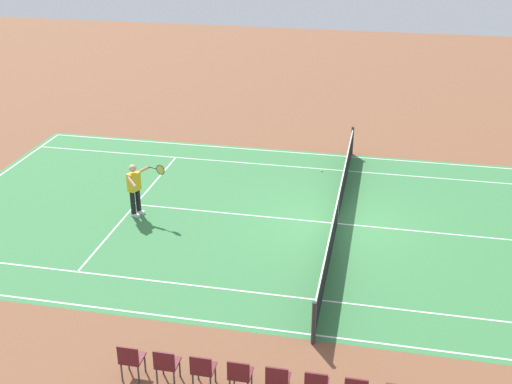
% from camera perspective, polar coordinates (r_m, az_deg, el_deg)
% --- Properties ---
extents(ground_plane, '(60.00, 60.00, 0.00)m').
position_cam_1_polar(ground_plane, '(19.62, 7.13, -2.76)').
color(ground_plane, brown).
extents(court_slab, '(24.20, 11.40, 0.00)m').
position_cam_1_polar(court_slab, '(19.62, 7.13, -2.76)').
color(court_slab, '#387A42').
rests_on(court_slab, ground_plane).
extents(court_line_markings, '(23.85, 11.05, 0.01)m').
position_cam_1_polar(court_line_markings, '(19.62, 7.13, -2.75)').
color(court_line_markings, white).
rests_on(court_line_markings, ground_plane).
extents(tennis_net, '(0.10, 11.70, 1.08)m').
position_cam_1_polar(tennis_net, '(19.40, 7.20, -1.48)').
color(tennis_net, '#2D2D33').
rests_on(tennis_net, ground_plane).
extents(tennis_player_near, '(1.18, 0.74, 1.70)m').
position_cam_1_polar(tennis_player_near, '(19.94, -10.53, 0.43)').
color(tennis_player_near, black).
rests_on(tennis_player_near, ground_plane).
extents(tennis_ball, '(0.07, 0.07, 0.07)m').
position_cam_1_polar(tennis_ball, '(23.16, 5.77, 1.86)').
color(tennis_ball, '#CCE01E').
rests_on(tennis_ball, ground_plane).
extents(spectator_chair_2, '(0.44, 0.44, 0.88)m').
position_cam_1_polar(spectator_chair_2, '(12.94, 5.32, -16.46)').
color(spectator_chair_2, '#38383D').
rests_on(spectator_chair_2, ground_plane).
extents(spectator_chair_3, '(0.44, 0.44, 0.88)m').
position_cam_1_polar(spectator_chair_3, '(13.01, 1.91, -16.07)').
color(spectator_chair_3, '#38383D').
rests_on(spectator_chair_3, ground_plane).
extents(spectator_chair_4, '(0.44, 0.44, 0.88)m').
position_cam_1_polar(spectator_chair_4, '(13.12, -1.44, -15.64)').
color(spectator_chair_4, '#38383D').
rests_on(spectator_chair_4, ground_plane).
extents(spectator_chair_5, '(0.44, 0.44, 0.88)m').
position_cam_1_polar(spectator_chair_5, '(13.27, -4.71, -15.17)').
color(spectator_chair_5, '#38383D').
rests_on(spectator_chair_5, ground_plane).
extents(spectator_chair_6, '(0.44, 0.44, 0.88)m').
position_cam_1_polar(spectator_chair_6, '(13.47, -7.87, -14.66)').
color(spectator_chair_6, '#38383D').
rests_on(spectator_chair_6, ground_plane).
extents(spectator_chair_7, '(0.44, 0.44, 0.88)m').
position_cam_1_polar(spectator_chair_7, '(13.70, -10.93, -14.13)').
color(spectator_chair_7, '#38383D').
rests_on(spectator_chair_7, ground_plane).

